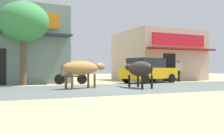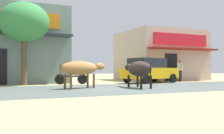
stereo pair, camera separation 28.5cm
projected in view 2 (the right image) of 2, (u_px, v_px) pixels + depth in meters
name	position (u px, v px, depth m)	size (l,w,h in m)	color
ground	(123.00, 88.00, 13.10)	(80.00, 80.00, 0.00)	tan
asphalt_road	(123.00, 88.00, 13.10)	(72.00, 6.71, 0.00)	#505A57
storefront_left_cafe	(3.00, 46.00, 18.21)	(7.90, 6.59, 4.96)	slate
storefront_right_club	(160.00, 56.00, 23.41)	(6.21, 6.59, 4.10)	#C5A895
roadside_tree	(24.00, 23.00, 15.34)	(2.83, 2.83, 4.72)	brown
parked_hatchback_car	(149.00, 70.00, 18.07)	(4.20, 2.63, 1.64)	gold
parked_motorcycle	(72.00, 77.00, 16.28)	(1.96, 0.32, 1.06)	black
cow_near_brown	(81.00, 68.00, 12.74)	(2.61, 1.37, 1.30)	#9E6E39
cow_far_dark	(139.00, 69.00, 13.08)	(0.84, 2.71, 1.29)	#2F2420
pedestrian_by_shop	(180.00, 69.00, 20.00)	(0.47, 0.61, 1.60)	#262633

